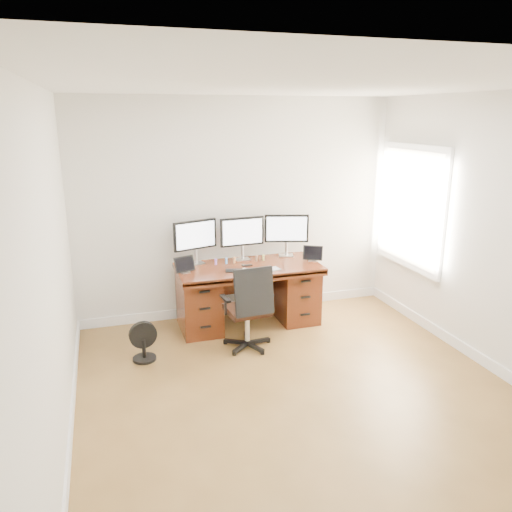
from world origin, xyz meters
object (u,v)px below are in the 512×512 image
object	(u,v)px
desk	(248,292)
keyboard	(253,270)
floor_fan	(144,342)
office_chair	(249,322)
monitor_center	(242,233)

from	to	relation	value
desk	keyboard	xyz separation A→B (m)	(-0.00, -0.24, 0.36)
desk	floor_fan	size ratio (longest dim) A/B	4.04
office_chair	keyboard	xyz separation A→B (m)	(0.19, 0.43, 0.44)
desk	office_chair	world-z (taller)	office_chair
desk	office_chair	size ratio (longest dim) A/B	1.76
floor_fan	office_chair	bearing A→B (deg)	-8.94
desk	floor_fan	xyz separation A→B (m)	(-1.31, -0.60, -0.20)
office_chair	floor_fan	size ratio (longest dim) A/B	2.29
monitor_center	keyboard	bearing A→B (deg)	-93.83
desk	monitor_center	bearing A→B (deg)	89.98
keyboard	floor_fan	bearing A→B (deg)	-147.48
keyboard	desk	bearing A→B (deg)	106.42
monitor_center	keyboard	size ratio (longest dim) A/B	2.21
desk	monitor_center	world-z (taller)	monitor_center
keyboard	office_chair	bearing A→B (deg)	-96.40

